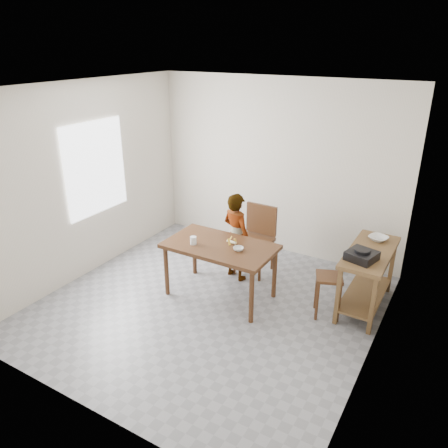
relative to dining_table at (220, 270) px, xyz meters
The scene contains 17 objects.
floor 0.50m from the dining_table, 90.00° to the right, with size 4.00×4.00×0.04m, color gray.
ceiling 2.36m from the dining_table, 90.00° to the right, with size 4.00×4.00×0.04m, color white.
wall_back 1.98m from the dining_table, 90.00° to the left, with size 4.00×0.04×2.70m, color beige.
wall_front 2.52m from the dining_table, 90.00° to the right, with size 4.00×0.04×2.70m, color beige.
wall_left 2.26m from the dining_table, behind, with size 0.04×4.00×2.70m, color beige.
wall_right 2.26m from the dining_table, ahead, with size 0.04×4.00×2.70m, color beige.
window_pane 2.27m from the dining_table, behind, with size 0.02×1.10×1.30m, color white.
dining_table is the anchor object (origin of this frame).
prep_counter 1.86m from the dining_table, 22.15° to the left, with size 0.50×1.20×0.80m, color brown, non-canonical shape.
child 0.61m from the dining_table, 96.60° to the left, with size 0.46×0.30×1.27m, color silver.
dining_chair 0.83m from the dining_table, 84.09° to the left, with size 0.47×0.47×0.98m, color #442714, non-canonical shape.
stool 1.40m from the dining_table, 11.54° to the left, with size 0.31×0.31×0.55m, color #442714, non-canonical shape.
glass_tumbler 0.55m from the dining_table, 152.62° to the right, with size 0.08×0.08×0.10m, color white.
small_bowl 0.49m from the dining_table, ahead, with size 0.13×0.13×0.04m, color silver.
banana 0.43m from the dining_table, 41.90° to the left, with size 0.17×0.12×0.06m, color #FAE24A, non-canonical shape.
serving_bowl 2.07m from the dining_table, 31.05° to the left, with size 0.23×0.23×0.06m, color silver.
gas_burner 1.79m from the dining_table, 13.32° to the left, with size 0.31×0.31×0.10m, color black.
Camera 1 is at (2.59, -4.01, 3.16)m, focal length 35.00 mm.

